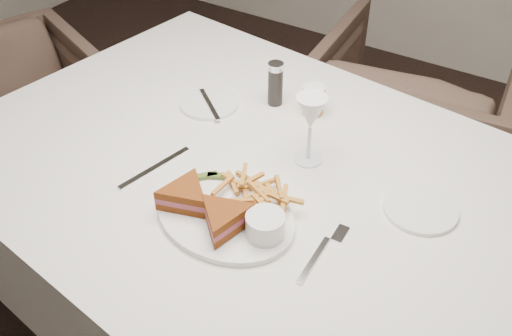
% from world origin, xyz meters
% --- Properties ---
extents(table, '(1.67, 1.23, 0.75)m').
position_xyz_m(table, '(0.09, 0.40, 0.38)').
color(table, silver).
rests_on(table, ground).
extents(chair_far, '(0.77, 0.73, 0.73)m').
position_xyz_m(chair_far, '(0.14, 1.40, 0.37)').
color(chair_far, '#4B382E').
rests_on(chair_far, ground).
extents(chair_left, '(0.88, 0.91, 0.74)m').
position_xyz_m(chair_left, '(-1.05, 0.47, 0.37)').
color(chair_left, '#4B382E').
rests_on(chair_left, ground).
extents(table_setting, '(0.79, 0.65, 0.18)m').
position_xyz_m(table_setting, '(0.10, 0.32, 0.79)').
color(table_setting, white).
rests_on(table_setting, table).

